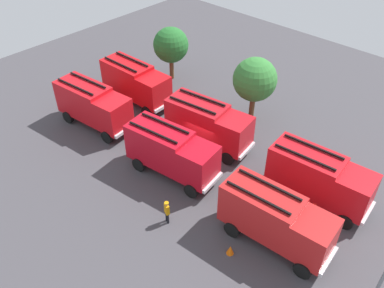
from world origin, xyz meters
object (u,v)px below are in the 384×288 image
fire_truck_0 (93,104)px  fire_truck_2 (276,218)px  fire_truck_4 (208,123)px  firefighter_2 (312,213)px  tree_0 (171,45)px  traffic_cone_1 (230,250)px  firefighter_1 (242,126)px  fire_truck_1 (171,151)px  fire_truck_3 (135,81)px  tree_1 (255,80)px  traffic_cone_0 (364,198)px  firefighter_0 (108,97)px  firefighter_3 (167,211)px  fire_truck_5 (319,177)px

fire_truck_0 → fire_truck_2: same height
fire_truck_4 → firefighter_2: size_ratio=4.34×
tree_0 → traffic_cone_1: 22.81m
firefighter_1 → tree_0: (-11.51, 3.11, 2.64)m
tree_0 → fire_truck_1: bearing=-44.9°
fire_truck_3 → tree_1: size_ratio=1.24×
fire_truck_1 → firefighter_2: size_ratio=4.34×
fire_truck_2 → fire_truck_4: size_ratio=0.99×
fire_truck_0 → traffic_cone_0: fire_truck_0 is taller
fire_truck_3 → traffic_cone_0: size_ratio=12.56×
fire_truck_3 → firefighter_0: fire_truck_3 is taller
fire_truck_1 → traffic_cone_1: (7.88, -2.80, -1.81)m
traffic_cone_0 → fire_truck_1: bearing=-149.4°
firefighter_1 → firefighter_2: 10.21m
fire_truck_0 → firefighter_0: size_ratio=4.27×
fire_truck_0 → fire_truck_4: (9.02, 4.59, 0.00)m
fire_truck_3 → tree_1: bearing=26.0°
firefighter_2 → traffic_cone_1: (-2.38, -5.58, -0.63)m
fire_truck_3 → firefighter_2: fire_truck_3 is taller
fire_truck_1 → firefighter_3: size_ratio=4.06×
fire_truck_5 → tree_1: tree_1 is taller
traffic_cone_1 → fire_truck_4: bearing=138.4°
fire_truck_0 → fire_truck_1: same height
traffic_cone_0 → firefighter_2: bearing=-112.0°
firefighter_0 → tree_0: size_ratio=0.32×
fire_truck_5 → firefighter_0: size_ratio=4.25×
fire_truck_2 → firefighter_0: (-20.22, 2.78, -1.18)m
fire_truck_3 → traffic_cone_1: 19.24m
fire_truck_2 → firefighter_2: bearing=66.3°
firefighter_2 → firefighter_0: bearing=-2.4°
fire_truck_2 → firefighter_3: 7.00m
fire_truck_4 → tree_1: (0.40, 5.52, 1.79)m
fire_truck_5 → tree_0: bearing=159.3°
fire_truck_2 → traffic_cone_1: bearing=-122.1°
fire_truck_3 → fire_truck_5: size_ratio=0.98×
fire_truck_5 → firefighter_3: bearing=-130.7°
traffic_cone_0 → traffic_cone_1: traffic_cone_1 is taller
firefighter_0 → traffic_cone_1: 19.63m
fire_truck_0 → firefighter_0: bearing=115.3°
firefighter_3 → tree_1: (-3.17, 13.67, 2.90)m
firefighter_3 → tree_1: size_ratio=0.31×
firefighter_2 → fire_truck_0: bearing=5.3°
fire_truck_1 → firefighter_1: size_ratio=4.08×
fire_truck_1 → fire_truck_3: size_ratio=1.03×
fire_truck_4 → traffic_cone_0: fire_truck_4 is taller
tree_0 → firefighter_1: bearing=-15.1°
firefighter_2 → tree_0: 22.21m
fire_truck_4 → firefighter_1: fire_truck_4 is taller
fire_truck_2 → traffic_cone_1: fire_truck_2 is taller
fire_truck_5 → firefighter_0: fire_truck_5 is taller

